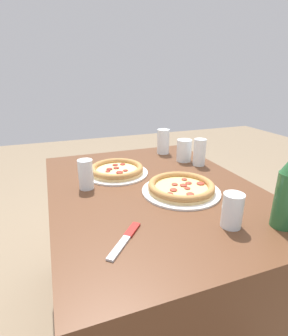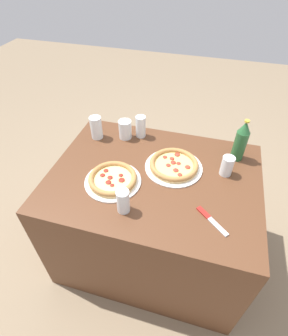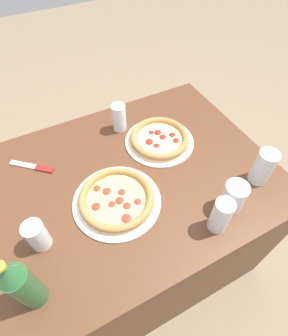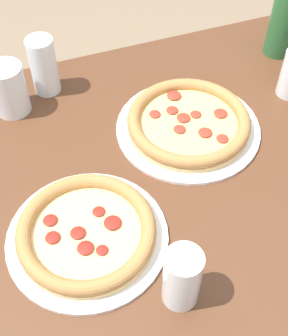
% 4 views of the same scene
% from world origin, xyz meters
% --- Properties ---
extents(ground_plane, '(8.00, 8.00, 0.00)m').
position_xyz_m(ground_plane, '(0.00, 0.00, 0.00)').
color(ground_plane, '#847056').
extents(table, '(1.14, 0.86, 0.75)m').
position_xyz_m(table, '(0.00, 0.00, 0.37)').
color(table, '#56331E').
rests_on(table, ground_plane).
extents(pizza_veggie, '(0.32, 0.32, 0.04)m').
position_xyz_m(pizza_veggie, '(-0.09, -0.09, 0.77)').
color(pizza_veggie, white).
rests_on(pizza_veggie, table).
extents(pizza_salami, '(0.30, 0.30, 0.04)m').
position_xyz_m(pizza_salami, '(0.20, 0.11, 0.77)').
color(pizza_salami, white).
rests_on(pizza_salami, table).
extents(glass_orange_juice, '(0.08, 0.08, 0.12)m').
position_xyz_m(glass_orange_juice, '(0.26, -0.29, 0.80)').
color(glass_orange_juice, white).
rests_on(glass_orange_juice, table).
extents(glass_mango_juice, '(0.06, 0.06, 0.14)m').
position_xyz_m(glass_mango_juice, '(0.17, -0.33, 0.81)').
color(glass_mango_juice, white).
rests_on(glass_mango_juice, table).
extents(glass_iced_tea, '(0.06, 0.06, 0.13)m').
position_xyz_m(glass_iced_tea, '(0.08, 0.27, 0.80)').
color(glass_iced_tea, white).
rests_on(glass_iced_tea, table).
extents(glass_water, '(0.07, 0.07, 0.11)m').
position_xyz_m(glass_water, '(-0.37, -0.12, 0.80)').
color(glass_water, white).
rests_on(glass_water, table).
extents(glass_lemonade, '(0.07, 0.07, 0.14)m').
position_xyz_m(glass_lemonade, '(0.44, -0.24, 0.81)').
color(glass_lemonade, white).
rests_on(glass_lemonade, table).
extents(beer_bottle, '(0.07, 0.07, 0.26)m').
position_xyz_m(beer_bottle, '(-0.42, -0.27, 0.87)').
color(beer_bottle, '#286033').
rests_on(beer_bottle, table).
extents(knife, '(0.16, 0.14, 0.01)m').
position_xyz_m(knife, '(-0.32, 0.22, 0.75)').
color(knife, maroon).
rests_on(knife, table).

